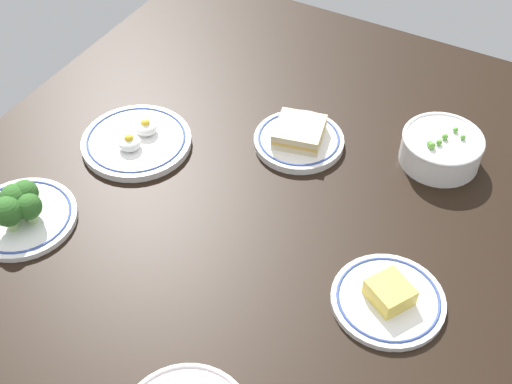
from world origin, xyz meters
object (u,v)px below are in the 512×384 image
at_px(bowl_peas, 441,148).
at_px(plate_cheese, 388,298).
at_px(plate_broccoli, 20,211).
at_px(plate_eggs, 137,141).
at_px(plate_sandwich, 301,138).

relative_size(bowl_peas, plate_cheese, 0.84).
height_order(bowl_peas, plate_broccoli, plate_broccoli).
distance_m(plate_eggs, plate_sandwich, 0.31).
relative_size(plate_eggs, bowl_peas, 1.40).
distance_m(plate_eggs, plate_broccoli, 0.26).
bearing_deg(plate_broccoli, bowl_peas, -49.38).
bearing_deg(plate_cheese, plate_eggs, 78.57).
xyz_separation_m(plate_eggs, plate_cheese, (-0.11, -0.55, -0.00)).
bearing_deg(bowl_peas, plate_sandwich, 108.92).
xyz_separation_m(plate_eggs, bowl_peas, (0.24, -0.52, 0.02)).
bearing_deg(bowl_peas, plate_cheese, -174.29).
height_order(plate_broccoli, plate_cheese, plate_broccoli).
xyz_separation_m(bowl_peas, plate_sandwich, (-0.08, 0.25, -0.02)).
bearing_deg(plate_eggs, bowl_peas, -65.59).
distance_m(bowl_peas, plate_sandwich, 0.26).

